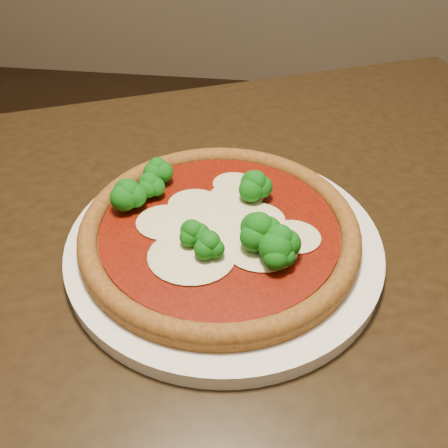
# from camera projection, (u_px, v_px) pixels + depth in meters

# --- Properties ---
(dining_table) EXTENTS (1.42, 1.27, 0.75)m
(dining_table) POSITION_uv_depth(u_px,v_px,m) (206.00, 333.00, 0.59)
(dining_table) COLOR black
(dining_table) RESTS_ON floor
(plate) EXTENTS (0.35, 0.35, 0.02)m
(plate) POSITION_uv_depth(u_px,v_px,m) (224.00, 245.00, 0.56)
(plate) COLOR white
(plate) RESTS_ON dining_table
(pizza) EXTENTS (0.31, 0.31, 0.06)m
(pizza) POSITION_uv_depth(u_px,v_px,m) (220.00, 227.00, 0.54)
(pizza) COLOR brown
(pizza) RESTS_ON plate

